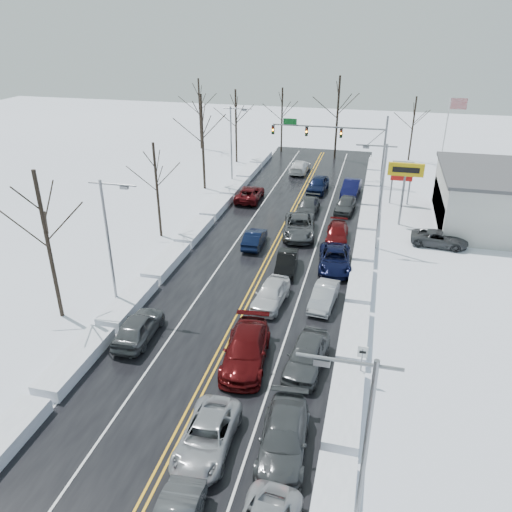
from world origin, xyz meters
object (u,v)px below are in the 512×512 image
(traffic_signal_mast, at_px, (340,137))
(flagpole, at_px, (447,134))
(tires_plus_sign, at_px, (405,174))
(oncoming_car_0, at_px, (255,246))

(traffic_signal_mast, relative_size, flagpole, 1.33)
(tires_plus_sign, relative_size, flagpole, 0.60)
(tires_plus_sign, bearing_deg, oncoming_car_0, -146.71)
(flagpole, height_order, oncoming_car_0, flagpole)
(traffic_signal_mast, relative_size, oncoming_car_0, 3.15)
(tires_plus_sign, xyz_separation_m, oncoming_car_0, (-12.24, -8.03, -4.99))
(oncoming_car_0, bearing_deg, flagpole, -128.86)
(traffic_signal_mast, distance_m, flagpole, 11.90)
(traffic_signal_mast, height_order, tires_plus_sign, traffic_signal_mast)
(traffic_signal_mast, distance_m, oncoming_car_0, 21.40)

